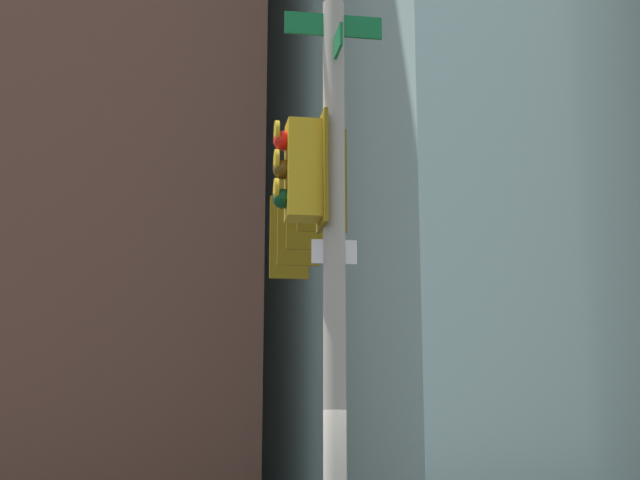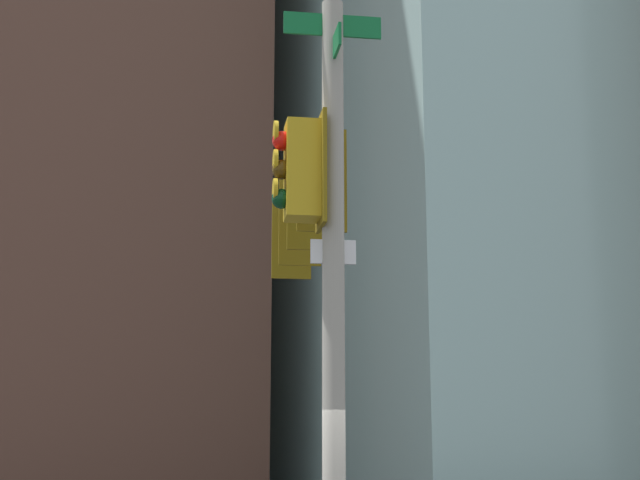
% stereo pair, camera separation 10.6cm
% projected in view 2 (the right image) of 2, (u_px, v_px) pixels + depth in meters
% --- Properties ---
extents(signal_pole_assembly, '(1.94, 4.66, 6.68)m').
position_uv_depth(signal_pole_assembly, '(310.00, 229.00, 10.63)').
color(signal_pole_assembly, '#9E998C').
rests_on(signal_pole_assembly, ground_plane).
extents(building_brick_farside, '(16.36, 18.66, 45.26)m').
position_uv_depth(building_brick_farside, '(215.00, 171.00, 70.33)').
color(building_brick_farside, brown).
rests_on(building_brick_farside, ground_plane).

